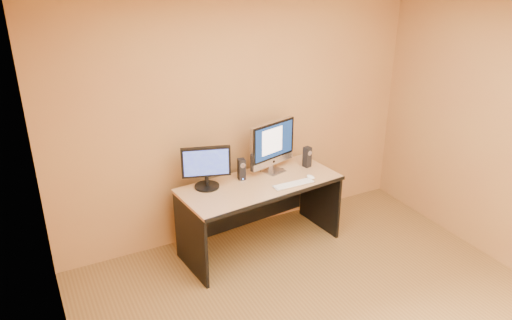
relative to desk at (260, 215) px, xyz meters
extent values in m
plane|color=white|center=(0.01, -1.52, 2.23)|extent=(4.00, 4.00, 0.00)
cube|color=silver|center=(0.27, -0.19, 0.38)|extent=(0.43, 0.12, 0.02)
ellipsoid|color=white|center=(0.50, -0.14, 0.39)|extent=(0.08, 0.11, 0.04)
cylinder|color=black|center=(0.31, 0.27, 0.38)|extent=(0.14, 0.18, 0.01)
cylinder|color=black|center=(0.17, 0.31, 0.38)|extent=(0.10, 0.16, 0.01)
camera|label=1|loc=(-2.08, -3.95, 2.57)|focal=35.00mm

